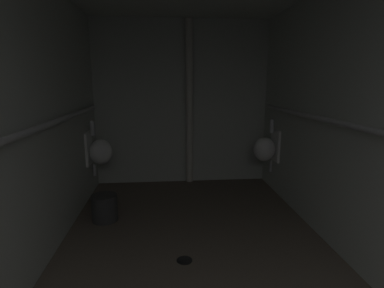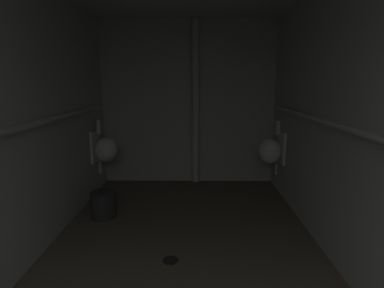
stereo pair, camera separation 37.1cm
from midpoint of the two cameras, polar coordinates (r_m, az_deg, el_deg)
name	(u,v)px [view 2 (the right image)]	position (r m, az deg, el deg)	size (l,w,h in m)	color
floor	(183,266)	(2.88, 2.31, -21.73)	(2.70, 4.53, 0.08)	brown
wall_left	(17,123)	(2.73, -26.49, 3.51)	(0.06, 4.53, 2.44)	#B5BBB0
wall_right	(350,124)	(2.80, 30.69, 3.29)	(0.06, 4.53, 2.44)	#B5BBB0
wall_back	(188,103)	(4.65, 1.63, 7.63)	(2.70, 0.06, 2.44)	#B5BBB0
urinal_left_mid	(105,149)	(4.33, -13.61, -0.93)	(0.32, 0.30, 0.76)	white
urinal_right_mid	(272,150)	(4.34, 16.99, -1.07)	(0.32, 0.30, 0.76)	white
supply_pipe_left	(28,126)	(2.69, -24.75, 3.03)	(0.06, 3.85, 0.06)	#B2B2B2
supply_pipe_right	(339,127)	(2.74, 29.24, 2.77)	(0.06, 3.82, 0.06)	#B2B2B2
standpipe_back_wall	(196,104)	(4.55, 3.04, 7.52)	(0.11, 0.11, 2.39)	beige
floor_drain	(170,260)	(2.87, -0.10, -20.81)	(0.14, 0.14, 0.01)	black
waste_bin	(104,204)	(3.69, -13.35, -10.90)	(0.29, 0.29, 0.30)	#2D2D2D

